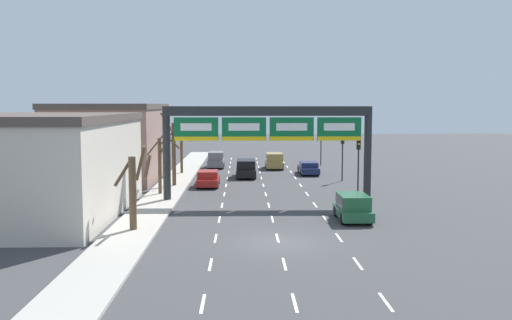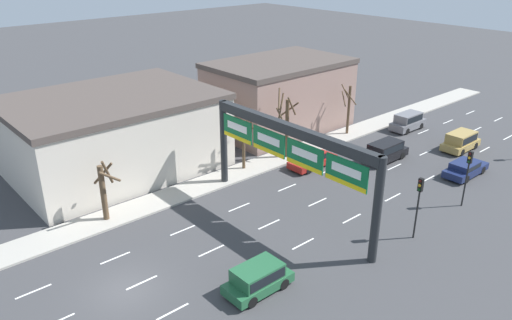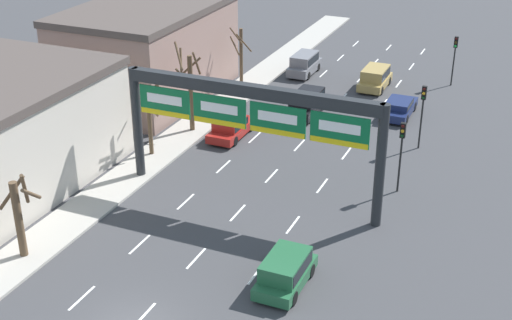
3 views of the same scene
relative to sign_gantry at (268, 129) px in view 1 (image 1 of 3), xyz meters
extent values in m
plane|color=#3D3D3F|center=(0.00, -12.77, -5.35)|extent=(220.00, 220.00, 0.00)
cube|color=#A8A399|center=(-8.00, -12.77, -5.27)|extent=(2.80, 110.00, 0.15)
cube|color=white|center=(-3.30, -21.77, -5.34)|extent=(0.12, 2.00, 0.01)
cube|color=white|center=(-3.30, -16.77, -5.34)|extent=(0.12, 2.00, 0.01)
cube|color=white|center=(-3.30, -11.77, -5.34)|extent=(0.12, 2.00, 0.01)
cube|color=white|center=(-3.30, -6.77, -5.34)|extent=(0.12, 2.00, 0.01)
cube|color=white|center=(-3.30, -1.77, -5.34)|extent=(0.12, 2.00, 0.01)
cube|color=white|center=(-3.30, 3.23, -5.34)|extent=(0.12, 2.00, 0.01)
cube|color=white|center=(-3.30, 8.23, -5.34)|extent=(0.12, 2.00, 0.01)
cube|color=white|center=(-3.30, 13.23, -5.34)|extent=(0.12, 2.00, 0.01)
cube|color=white|center=(-3.30, 18.23, -5.34)|extent=(0.12, 2.00, 0.01)
cube|color=white|center=(-3.30, 23.23, -5.34)|extent=(0.12, 2.00, 0.01)
cube|color=white|center=(-3.30, 28.23, -5.34)|extent=(0.12, 2.00, 0.01)
cube|color=white|center=(-3.30, 33.23, -5.34)|extent=(0.12, 2.00, 0.01)
cube|color=white|center=(0.00, -21.77, -5.34)|extent=(0.12, 2.00, 0.01)
cube|color=white|center=(0.00, -16.77, -5.34)|extent=(0.12, 2.00, 0.01)
cube|color=white|center=(0.00, -11.77, -5.34)|extent=(0.12, 2.00, 0.01)
cube|color=white|center=(0.00, -6.77, -5.34)|extent=(0.12, 2.00, 0.01)
cube|color=white|center=(0.00, -1.77, -5.34)|extent=(0.12, 2.00, 0.01)
cube|color=white|center=(0.00, 3.23, -5.34)|extent=(0.12, 2.00, 0.01)
cube|color=white|center=(0.00, 8.23, -5.34)|extent=(0.12, 2.00, 0.01)
cube|color=white|center=(0.00, 13.23, -5.34)|extent=(0.12, 2.00, 0.01)
cube|color=white|center=(0.00, 18.23, -5.34)|extent=(0.12, 2.00, 0.01)
cube|color=white|center=(0.00, 23.23, -5.34)|extent=(0.12, 2.00, 0.01)
cube|color=white|center=(0.00, 28.23, -5.34)|extent=(0.12, 2.00, 0.01)
cube|color=white|center=(0.00, 33.23, -5.34)|extent=(0.12, 2.00, 0.01)
cube|color=white|center=(3.30, -21.77, -5.34)|extent=(0.12, 2.00, 0.01)
cube|color=white|center=(3.30, -16.77, -5.34)|extent=(0.12, 2.00, 0.01)
cube|color=white|center=(3.30, -11.77, -5.34)|extent=(0.12, 2.00, 0.01)
cube|color=white|center=(3.30, -6.77, -5.34)|extent=(0.12, 2.00, 0.01)
cube|color=white|center=(3.30, -1.77, -5.34)|extent=(0.12, 2.00, 0.01)
cube|color=white|center=(3.30, 3.23, -5.34)|extent=(0.12, 2.00, 0.01)
cube|color=white|center=(3.30, 8.23, -5.34)|extent=(0.12, 2.00, 0.01)
cube|color=white|center=(3.30, 13.23, -5.34)|extent=(0.12, 2.00, 0.01)
cube|color=white|center=(3.30, 18.23, -5.34)|extent=(0.12, 2.00, 0.01)
cube|color=white|center=(3.30, 23.23, -5.34)|extent=(0.12, 2.00, 0.01)
cube|color=white|center=(3.30, 28.23, -5.34)|extent=(0.12, 2.00, 0.01)
cube|color=white|center=(3.30, 33.23, -5.34)|extent=(0.12, 2.00, 0.01)
cylinder|color=#232628|center=(-7.40, 0.05, -1.86)|extent=(0.55, 0.55, 6.99)
cylinder|color=#232628|center=(7.40, 0.05, -1.86)|extent=(0.55, 0.55, 6.99)
cube|color=#232628|center=(0.00, 0.05, 1.29)|extent=(14.80, 0.60, 0.70)
cube|color=#0C6033|center=(-5.20, -0.29, -0.01)|extent=(3.22, 0.08, 1.70)
cube|color=white|center=(-5.20, -0.33, 0.14)|extent=(2.25, 0.02, 0.54)
cube|color=yellow|center=(-5.20, -0.33, -0.71)|extent=(3.15, 0.02, 0.31)
cube|color=#0C6033|center=(-1.73, -0.29, -0.01)|extent=(3.22, 0.08, 1.70)
cube|color=white|center=(-1.73, -0.33, 0.14)|extent=(2.25, 0.02, 0.54)
cube|color=yellow|center=(-1.73, -0.33, -0.71)|extent=(3.15, 0.02, 0.31)
cube|color=#0C6033|center=(1.73, -0.29, -0.01)|extent=(3.22, 0.08, 1.70)
cube|color=white|center=(1.73, -0.33, 0.14)|extent=(2.25, 0.02, 0.54)
cube|color=yellow|center=(1.73, -0.33, -0.71)|extent=(3.15, 0.02, 0.31)
cube|color=#0C6033|center=(5.20, -0.29, -0.01)|extent=(3.22, 0.08, 1.70)
cube|color=white|center=(5.20, -0.33, 0.14)|extent=(2.25, 0.02, 0.54)
cube|color=yellow|center=(5.20, -0.33, -0.71)|extent=(3.15, 0.02, 0.31)
cube|color=beige|center=(-16.03, -5.20, -2.34)|extent=(12.47, 16.58, 6.01)
cube|color=#4C423D|center=(-16.03, -5.20, 0.91)|extent=(12.72, 16.91, 0.50)
cube|color=gray|center=(-14.36, 12.73, -2.01)|extent=(9.13, 13.99, 6.69)
cube|color=#4C423D|center=(-14.36, 12.73, 1.59)|extent=(9.31, 14.27, 0.50)
cube|color=#19234C|center=(4.92, 16.29, -4.86)|extent=(1.83, 4.61, 0.58)
cube|color=#19234C|center=(4.92, 16.01, -4.32)|extent=(1.69, 2.40, 0.50)
cube|color=black|center=(4.92, 16.01, -4.32)|extent=(1.72, 2.21, 0.36)
cylinder|color=black|center=(4.09, 17.67, -5.02)|extent=(0.22, 0.66, 0.66)
cylinder|color=black|center=(5.75, 17.67, -5.02)|extent=(0.22, 0.66, 0.66)
cylinder|color=black|center=(4.09, 14.90, -5.02)|extent=(0.22, 0.66, 0.66)
cylinder|color=black|center=(5.75, 14.90, -5.02)|extent=(0.22, 0.66, 0.66)
cube|color=#235B38|center=(4.94, -7.14, -4.86)|extent=(1.86, 3.96, 0.58)
cube|color=#235B38|center=(4.94, -7.18, -4.15)|extent=(1.71, 2.77, 0.83)
cube|color=black|center=(4.94, -7.18, -4.15)|extent=(1.75, 2.55, 0.60)
cylinder|color=black|center=(4.10, -5.96, -5.02)|extent=(0.22, 0.66, 0.66)
cylinder|color=black|center=(5.79, -5.96, -5.02)|extent=(0.22, 0.66, 0.66)
cylinder|color=black|center=(4.10, -8.33, -5.02)|extent=(0.22, 0.66, 0.66)
cylinder|color=black|center=(5.79, -8.33, -5.02)|extent=(0.22, 0.66, 0.66)
cube|color=#A88947|center=(1.71, 21.40, -4.83)|extent=(1.91, 4.23, 0.64)
cube|color=#A88947|center=(1.71, 21.35, -4.06)|extent=(1.76, 2.96, 0.90)
cube|color=black|center=(1.71, 21.35, -4.06)|extent=(1.80, 2.73, 0.65)
cylinder|color=black|center=(0.84, 22.67, -5.02)|extent=(0.22, 0.66, 0.66)
cylinder|color=black|center=(2.58, 22.67, -5.02)|extent=(0.22, 0.66, 0.66)
cylinder|color=black|center=(0.84, 20.13, -5.02)|extent=(0.22, 0.66, 0.66)
cylinder|color=black|center=(2.58, 20.13, -5.02)|extent=(0.22, 0.66, 0.66)
cube|color=maroon|center=(-4.85, 7.83, -4.86)|extent=(1.85, 4.55, 0.58)
cube|color=maroon|center=(-4.85, 7.56, -4.27)|extent=(1.70, 2.37, 0.61)
cube|color=black|center=(-4.85, 7.56, -4.27)|extent=(1.74, 2.18, 0.44)
cylinder|color=black|center=(-5.68, 9.20, -5.02)|extent=(0.22, 0.66, 0.66)
cylinder|color=black|center=(-4.01, 9.20, -5.02)|extent=(0.22, 0.66, 0.66)
cylinder|color=black|center=(-5.68, 6.47, -5.02)|extent=(0.22, 0.66, 0.66)
cylinder|color=black|center=(-4.01, 6.47, -5.02)|extent=(0.22, 0.66, 0.66)
cube|color=slate|center=(-4.82, 22.54, -4.78)|extent=(1.77, 4.30, 0.75)
cube|color=slate|center=(-4.82, 22.50, -3.97)|extent=(1.63, 3.01, 0.86)
cube|color=black|center=(-4.82, 22.50, -3.97)|extent=(1.66, 2.77, 0.62)
cylinder|color=black|center=(-5.62, 23.83, -5.02)|extent=(0.22, 0.66, 0.66)
cylinder|color=black|center=(-4.03, 23.83, -5.02)|extent=(0.22, 0.66, 0.66)
cylinder|color=black|center=(-5.62, 21.25, -5.02)|extent=(0.22, 0.66, 0.66)
cylinder|color=black|center=(-4.03, 21.25, -5.02)|extent=(0.22, 0.66, 0.66)
cube|color=black|center=(-1.50, 13.85, -4.79)|extent=(1.90, 4.66, 0.72)
cube|color=black|center=(-1.50, 13.80, -4.02)|extent=(1.74, 3.26, 0.82)
cube|color=black|center=(-1.50, 13.80, -4.02)|extent=(1.78, 3.00, 0.59)
cylinder|color=black|center=(-2.36, 15.25, -5.02)|extent=(0.22, 0.66, 0.66)
cylinder|color=black|center=(-0.64, 15.25, -5.02)|extent=(0.22, 0.66, 0.66)
cylinder|color=black|center=(-2.36, 12.45, -5.02)|extent=(0.22, 0.66, 0.66)
cylinder|color=black|center=(-0.64, 12.45, -5.02)|extent=(0.22, 0.66, 0.66)
cylinder|color=black|center=(7.35, 24.58, -3.74)|extent=(0.12, 0.12, 3.23)
cube|color=black|center=(7.35, 24.58, -1.67)|extent=(0.30, 0.24, 0.90)
sphere|color=#3D0E0C|center=(7.35, 24.45, -1.37)|extent=(0.20, 0.20, 0.20)
sphere|color=#412F0C|center=(7.35, 24.45, -1.67)|extent=(0.20, 0.20, 0.20)
sphere|color=green|center=(7.35, 24.45, -1.97)|extent=(0.20, 0.20, 0.20)
cylinder|color=black|center=(7.60, 4.33, -3.61)|extent=(0.12, 0.12, 3.47)
cube|color=black|center=(7.60, 4.33, -1.43)|extent=(0.30, 0.24, 0.90)
sphere|color=#3D0E0C|center=(7.60, 4.20, -1.13)|extent=(0.20, 0.20, 0.20)
sphere|color=gold|center=(7.60, 4.20, -1.43)|extent=(0.20, 0.20, 0.20)
sphere|color=#0E3515|center=(7.60, 4.20, -1.73)|extent=(0.20, 0.20, 0.20)
cylinder|color=black|center=(7.47, 10.98, -3.61)|extent=(0.12, 0.12, 3.48)
cube|color=black|center=(7.47, 10.98, -1.42)|extent=(0.30, 0.24, 0.90)
sphere|color=#3D0E0C|center=(7.47, 10.85, -1.12)|extent=(0.20, 0.20, 0.20)
sphere|color=gold|center=(7.47, 10.85, -1.42)|extent=(0.20, 0.20, 0.20)
sphere|color=#0E3515|center=(7.47, 10.85, -1.72)|extent=(0.20, 0.20, 0.20)
cylinder|color=brown|center=(-7.98, -10.08, -3.16)|extent=(0.41, 0.41, 4.08)
cylinder|color=brown|center=(-8.52, -9.69, -1.97)|extent=(1.02, 1.29, 1.61)
cylinder|color=brown|center=(-7.57, -9.78, -1.52)|extent=(0.85, 1.06, 2.04)
cylinder|color=brown|center=(-7.16, -9.83, -1.69)|extent=(0.71, 1.79, 1.43)
cylinder|color=brown|center=(-7.76, 7.48, -2.50)|extent=(0.34, 0.34, 5.40)
cylinder|color=brown|center=(-8.29, 6.95, 0.26)|extent=(1.25, 1.25, 1.64)
cylinder|color=brown|center=(-8.25, 8.18, -0.97)|extent=(1.56, 1.15, 1.54)
cylinder|color=brown|center=(-8.28, 7.20, -0.43)|extent=(0.76, 1.22, 2.08)
cylinder|color=brown|center=(-7.26, 7.51, -0.28)|extent=(0.21, 1.15, 1.85)
cylinder|color=brown|center=(-7.87, 6.81, -1.30)|extent=(1.47, 0.38, 1.41)
cylinder|color=brown|center=(-8.06, 16.52, -2.70)|extent=(0.27, 0.27, 4.99)
cylinder|color=brown|center=(-8.23, 15.94, -0.65)|extent=(1.28, 0.46, 1.16)
cylinder|color=brown|center=(-7.62, 16.09, -1.19)|extent=(1.01, 1.04, 1.60)
cylinder|color=brown|center=(-8.37, 16.01, -1.49)|extent=(1.16, 0.77, 1.30)
cylinder|color=brown|center=(-8.33, 2.88, -3.02)|extent=(0.27, 0.27, 4.37)
cylinder|color=brown|center=(-7.97, 2.65, -1.99)|extent=(0.61, 0.86, 1.13)
cylinder|color=brown|center=(-7.80, 3.26, -0.84)|extent=(0.92, 1.21, 1.90)
cylinder|color=brown|center=(-7.98, 3.38, -1.51)|extent=(1.16, 0.86, 1.59)
cylinder|color=brown|center=(-8.71, 3.49, -1.39)|extent=(1.37, 0.92, 1.68)
cylinder|color=brown|center=(-7.75, 3.13, -1.11)|extent=(0.64, 1.27, 1.16)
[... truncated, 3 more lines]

